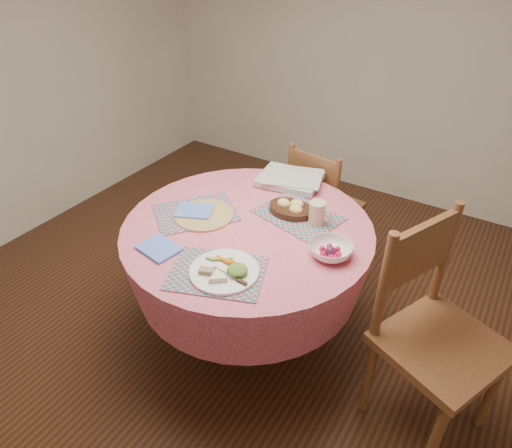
% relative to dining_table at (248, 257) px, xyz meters
% --- Properties ---
extents(ground, '(4.00, 4.00, 0.00)m').
position_rel_dining_table_xyz_m(ground, '(0.00, 0.00, -0.56)').
color(ground, '#331C0F').
rests_on(ground, ground).
extents(room_envelope, '(4.01, 4.01, 2.71)m').
position_rel_dining_table_xyz_m(room_envelope, '(0.00, 0.00, 1.16)').
color(room_envelope, silver).
rests_on(room_envelope, ground).
extents(dining_table, '(1.24, 1.24, 0.75)m').
position_rel_dining_table_xyz_m(dining_table, '(0.00, 0.00, 0.00)').
color(dining_table, '#F4727E').
rests_on(dining_table, ground).
extents(chair_right, '(0.61, 0.62, 1.04)m').
position_rel_dining_table_xyz_m(chair_right, '(0.94, 0.02, -0.01)').
color(chair_right, brown).
rests_on(chair_right, ground).
extents(chair_back, '(0.46, 0.44, 0.88)m').
position_rel_dining_table_xyz_m(chair_back, '(0.03, 0.83, -0.10)').
color(chair_back, brown).
rests_on(chair_back, ground).
extents(placemat_front, '(0.48, 0.42, 0.01)m').
position_rel_dining_table_xyz_m(placemat_front, '(0.09, -0.37, 0.20)').
color(placemat_front, '#14715D').
rests_on(placemat_front, dining_table).
extents(placemat_left, '(0.48, 0.50, 0.01)m').
position_rel_dining_table_xyz_m(placemat_left, '(-0.29, -0.04, 0.20)').
color(placemat_left, '#14715D').
rests_on(placemat_left, dining_table).
extents(placemat_back, '(0.46, 0.39, 0.01)m').
position_rel_dining_table_xyz_m(placemat_back, '(0.17, 0.22, 0.20)').
color(placemat_back, '#14715D').
rests_on(placemat_back, dining_table).
extents(wicker_trivet, '(0.30, 0.30, 0.01)m').
position_rel_dining_table_xyz_m(wicker_trivet, '(-0.24, -0.04, 0.20)').
color(wicker_trivet, olive).
rests_on(wicker_trivet, dining_table).
extents(napkin_near, '(0.20, 0.17, 0.01)m').
position_rel_dining_table_xyz_m(napkin_near, '(-0.24, -0.38, 0.20)').
color(napkin_near, '#597EE6').
rests_on(napkin_near, dining_table).
extents(napkin_far, '(0.22, 0.20, 0.01)m').
position_rel_dining_table_xyz_m(napkin_far, '(-0.29, -0.05, 0.21)').
color(napkin_far, '#597EE6').
rests_on(napkin_far, placemat_left).
extents(dinner_plate, '(0.30, 0.30, 0.05)m').
position_rel_dining_table_xyz_m(dinner_plate, '(0.12, -0.36, 0.22)').
color(dinner_plate, white).
rests_on(dinner_plate, placemat_front).
extents(bread_bowl, '(0.23, 0.23, 0.08)m').
position_rel_dining_table_xyz_m(bread_bowl, '(0.12, 0.22, 0.23)').
color(bread_bowl, black).
rests_on(bread_bowl, placemat_back).
extents(latte_mug, '(0.12, 0.08, 0.12)m').
position_rel_dining_table_xyz_m(latte_mug, '(0.28, 0.20, 0.26)').
color(latte_mug, beige).
rests_on(latte_mug, placemat_back).
extents(fruit_bowl, '(0.22, 0.22, 0.06)m').
position_rel_dining_table_xyz_m(fruit_bowl, '(0.44, -0.00, 0.22)').
color(fruit_bowl, white).
rests_on(fruit_bowl, dining_table).
extents(newspaper_stack, '(0.40, 0.34, 0.04)m').
position_rel_dining_table_xyz_m(newspaper_stack, '(-0.03, 0.50, 0.22)').
color(newspaper_stack, silver).
rests_on(newspaper_stack, dining_table).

